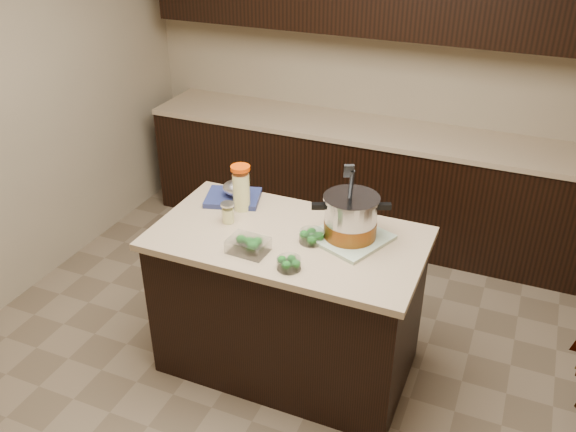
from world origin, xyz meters
name	(u,v)px	position (x,y,z in m)	size (l,w,h in m)	color
ground_plane	(288,362)	(0.00, 0.00, 0.00)	(4.00, 4.00, 0.00)	brown
room_shell	(288,87)	(0.00, 0.00, 1.71)	(4.04, 4.04, 2.72)	tan
back_cabinets	(377,121)	(0.00, 1.74, 0.94)	(3.60, 0.63, 2.33)	black
island	(288,302)	(0.00, 0.00, 0.45)	(1.46, 0.81, 0.90)	black
dish_towel	(349,237)	(0.31, 0.10, 0.91)	(0.36, 0.36, 0.02)	#688D5F
stock_pot	(350,219)	(0.31, 0.10, 1.02)	(0.39, 0.38, 0.42)	#B7B7BC
lemonade_pitcher	(241,190)	(-0.36, 0.17, 1.02)	(0.14, 0.14, 0.27)	#E6E08C
mason_jar	(228,213)	(-0.36, 0.00, 0.96)	(0.08, 0.08, 0.12)	#E6E08C
broccoli_tub_left	(312,237)	(0.14, -0.01, 0.93)	(0.14, 0.14, 0.06)	silver
broccoli_tub_right	(289,264)	(0.13, -0.28, 0.93)	(0.15, 0.15, 0.06)	silver
broccoli_tub_rect	(248,246)	(-0.13, -0.22, 0.93)	(0.21, 0.16, 0.07)	silver
blue_tray	(234,194)	(-0.45, 0.24, 0.94)	(0.37, 0.33, 0.12)	navy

